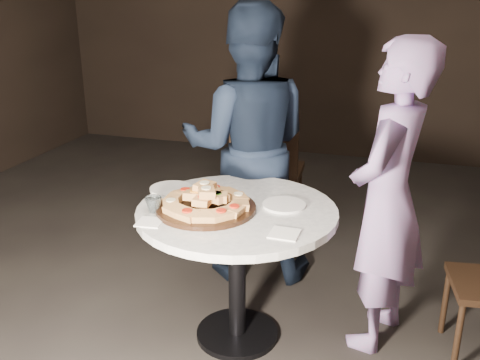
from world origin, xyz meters
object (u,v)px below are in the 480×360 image
object	(u,v)px
table	(237,234)
serving_board	(206,208)
chair_far	(267,166)
diner_teal	(388,200)
diner_navy	(247,146)
focaccia_pile	(206,200)
water_glass	(154,205)

from	to	relation	value
table	serving_board	world-z (taller)	serving_board
table	serving_board	distance (m)	0.21
chair_far	diner_teal	bearing A→B (deg)	127.66
chair_far	diner_teal	world-z (taller)	diner_teal
diner_navy	diner_teal	distance (m)	0.99
diner_navy	diner_teal	xyz separation A→B (m)	(0.86, -0.49, -0.06)
serving_board	focaccia_pile	world-z (taller)	focaccia_pile
water_glass	table	bearing A→B (deg)	23.66
diner_teal	focaccia_pile	bearing A→B (deg)	-55.08
chair_far	diner_navy	distance (m)	0.54
table	focaccia_pile	bearing A→B (deg)	-152.90
serving_board	chair_far	world-z (taller)	chair_far
diner_navy	water_glass	bearing A→B (deg)	63.36
focaccia_pile	diner_navy	bearing A→B (deg)	91.76
table	diner_teal	xyz separation A→B (m)	(0.70, 0.22, 0.18)
focaccia_pile	serving_board	bearing A→B (deg)	-171.81
focaccia_pile	chair_far	world-z (taller)	chair_far
serving_board	chair_far	xyz separation A→B (m)	(-0.01, 1.24, -0.18)
focaccia_pile	chair_far	size ratio (longest dim) A/B	0.44
focaccia_pile	water_glass	size ratio (longest dim) A/B	5.29
chair_far	diner_teal	size ratio (longest dim) A/B	0.64
focaccia_pile	diner_teal	bearing A→B (deg)	19.22
focaccia_pile	table	bearing A→B (deg)	27.10
focaccia_pile	water_glass	world-z (taller)	focaccia_pile
table	serving_board	xyz separation A→B (m)	(-0.14, -0.07, 0.15)
serving_board	water_glass	world-z (taller)	water_glass
water_glass	chair_far	world-z (taller)	chair_far
diner_navy	serving_board	bearing A→B (deg)	78.54
water_glass	focaccia_pile	bearing A→B (deg)	21.64
serving_board	diner_teal	size ratio (longest dim) A/B	0.31
water_glass	diner_teal	size ratio (longest dim) A/B	0.05
focaccia_pile	diner_teal	world-z (taller)	diner_teal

